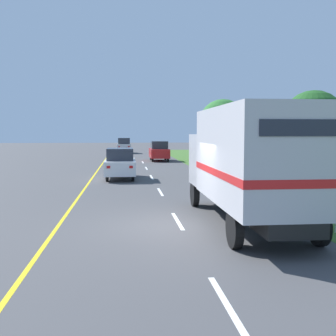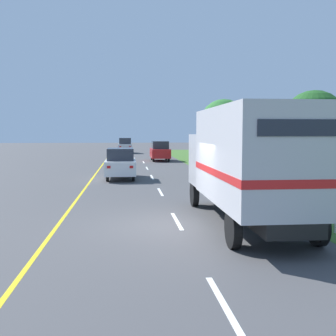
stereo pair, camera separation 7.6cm
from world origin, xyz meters
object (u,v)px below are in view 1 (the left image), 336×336
(lead_car_white, at_px, (120,163))
(roadside_tree_near, at_px, (313,122))
(horse_trailer_truck, at_px, (250,161))
(lead_car_red_ahead, at_px, (159,151))
(roadside_tree_far, at_px, (223,124))
(highway_sign, at_px, (316,162))
(roadside_tree_mid, at_px, (281,131))
(delineator_post, at_px, (336,215))
(lead_car_silver_ahead, at_px, (124,146))

(lead_car_white, distance_m, roadside_tree_near, 11.74)
(horse_trailer_truck, height_order, lead_car_red_ahead, horse_trailer_truck)
(lead_car_white, xyz_separation_m, lead_car_red_ahead, (3.65, 15.75, 0.03))
(roadside_tree_far, bearing_deg, highway_sign, -92.82)
(lead_car_red_ahead, bearing_deg, horse_trailer_truck, -89.23)
(roadside_tree_near, bearing_deg, roadside_tree_mid, 84.11)
(delineator_post, bearing_deg, lead_car_white, 113.29)
(roadside_tree_mid, bearing_deg, highway_sign, -104.31)
(roadside_tree_near, bearing_deg, highway_sign, -113.35)
(lead_car_white, relative_size, delineator_post, 4.47)
(horse_trailer_truck, relative_size, highway_sign, 3.08)
(lead_car_silver_ahead, height_order, roadside_tree_mid, roadside_tree_mid)
(lead_car_white, height_order, highway_sign, highway_sign)
(highway_sign, distance_m, delineator_post, 7.27)
(horse_trailer_truck, relative_size, roadside_tree_far, 1.32)
(roadside_tree_mid, bearing_deg, horse_trailer_truck, -113.37)
(lead_car_silver_ahead, relative_size, roadside_tree_mid, 0.99)
(lead_car_red_ahead, xyz_separation_m, lead_car_silver_ahead, (-3.48, 15.60, 0.04))
(highway_sign, height_order, delineator_post, highway_sign)
(horse_trailer_truck, distance_m, lead_car_silver_ahead, 44.86)
(roadside_tree_far, bearing_deg, lead_car_silver_ahead, 120.83)
(lead_car_white, bearing_deg, roadside_tree_near, -8.64)
(roadside_tree_near, xyz_separation_m, roadside_tree_far, (-1.47, 16.81, 0.23))
(roadside_tree_mid, bearing_deg, roadside_tree_far, 102.53)
(lead_car_red_ahead, distance_m, highway_sign, 24.03)
(highway_sign, relative_size, roadside_tree_near, 0.49)
(lead_car_white, relative_size, roadside_tree_far, 0.70)
(roadside_tree_far, bearing_deg, lead_car_white, -123.23)
(roadside_tree_mid, bearing_deg, delineator_post, -106.50)
(roadside_tree_near, bearing_deg, lead_car_red_ahead, 113.77)
(lead_car_white, height_order, lead_car_silver_ahead, lead_car_silver_ahead)
(highway_sign, bearing_deg, lead_car_red_ahead, 102.27)
(lead_car_white, height_order, roadside_tree_near, roadside_tree_near)
(lead_car_red_ahead, height_order, roadside_tree_near, roadside_tree_near)
(horse_trailer_truck, height_order, roadside_tree_near, roadside_tree_near)
(lead_car_white, distance_m, roadside_tree_far, 18.23)
(lead_car_red_ahead, bearing_deg, roadside_tree_far, -6.16)
(lead_car_silver_ahead, bearing_deg, lead_car_white, -90.31)
(horse_trailer_truck, xyz_separation_m, lead_car_red_ahead, (-0.39, 29.08, -1.00))
(lead_car_white, bearing_deg, delineator_post, -66.71)
(lead_car_white, xyz_separation_m, roadside_tree_near, (11.35, -1.72, 2.48))
(highway_sign, xyz_separation_m, roadside_tree_near, (2.59, 6.00, 1.90))
(horse_trailer_truck, relative_size, lead_car_white, 1.88)
(horse_trailer_truck, height_order, highway_sign, horse_trailer_truck)
(lead_car_silver_ahead, relative_size, roadside_tree_near, 0.82)
(roadside_tree_mid, relative_size, roadside_tree_far, 0.72)
(horse_trailer_truck, relative_size, lead_car_silver_ahead, 1.85)
(lead_car_silver_ahead, xyz_separation_m, roadside_tree_near, (11.18, -33.08, 2.41))
(lead_car_silver_ahead, height_order, highway_sign, highway_sign)
(lead_car_silver_ahead, distance_m, roadside_tree_near, 35.00)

